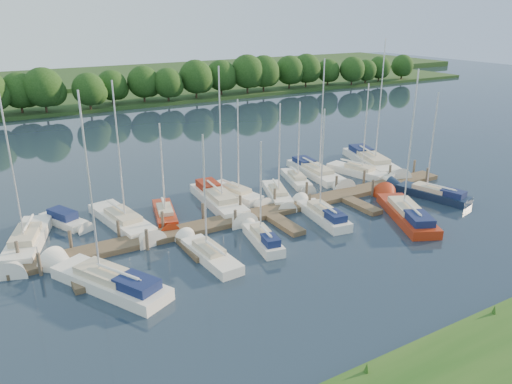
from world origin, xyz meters
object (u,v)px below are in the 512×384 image
sailboat_n_5 (237,195)px  motorboat (65,221)px  dock (270,215)px  sailboat_n_0 (27,244)px  sailboat_s_2 (262,240)px

sailboat_n_5 → motorboat: bearing=-17.8°
dock → sailboat_n_5: (-0.13, 5.52, 0.07)m
sailboat_n_0 → sailboat_n_5: 18.17m
dock → motorboat: motorboat is taller
sailboat_n_0 → sailboat_n_5: sailboat_n_0 is taller
dock → sailboat_n_0: sailboat_n_0 is taller
sailboat_n_5 → sailboat_s_2: bearing=60.6°
sailboat_n_0 → sailboat_s_2: sailboat_n_0 is taller
sailboat_s_2 → sailboat_n_5: bearing=82.6°
sailboat_n_5 → sailboat_s_2: sailboat_n_5 is taller
motorboat → sailboat_s_2: bearing=112.6°
dock → sailboat_s_2: size_ratio=4.94×
dock → sailboat_s_2: 5.06m
motorboat → sailboat_s_2: sailboat_s_2 is taller
motorboat → sailboat_n_0: bearing=17.9°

